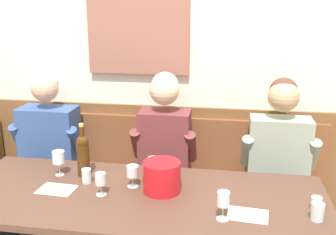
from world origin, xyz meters
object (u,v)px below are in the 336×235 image
(dining_table, at_px, (139,207))
(person_center_left_seat, at_px, (30,176))
(water_tumbler_center, at_px, (87,176))
(wine_glass_mid_left, at_px, (101,180))
(water_tumbler_right, at_px, (317,212))
(person_right_seat, at_px, (283,195))
(wine_bottle_amber_mid, at_px, (83,154))
(water_tumbler_left, at_px, (316,204))
(wine_glass_mid_right, at_px, (153,164))
(wine_glass_center_rear, at_px, (223,201))
(person_left_seat, at_px, (156,180))
(wall_bench, at_px, (161,204))
(wine_glass_center_front, at_px, (133,172))
(ice_bucket, at_px, (162,177))
(wine_glass_near_bucket, at_px, (59,158))

(dining_table, relative_size, person_center_left_seat, 1.65)
(person_center_left_seat, xyz_separation_m, water_tumbler_center, (0.52, -0.25, 0.15))
(wine_glass_mid_left, height_order, water_tumbler_right, wine_glass_mid_left)
(person_right_seat, bearing_deg, wine_bottle_amber_mid, -174.04)
(water_tumbler_left, height_order, water_tumbler_center, water_tumbler_center)
(person_center_left_seat, xyz_separation_m, wine_glass_mid_right, (0.91, -0.13, 0.21))
(wine_glass_center_rear, bearing_deg, water_tumbler_center, 160.25)
(dining_table, bearing_deg, person_center_left_seat, 157.94)
(person_left_seat, xyz_separation_m, water_tumbler_center, (-0.38, -0.26, 0.12))
(water_tumbler_right, bearing_deg, person_right_seat, 103.06)
(wall_bench, height_order, wine_glass_center_front, wall_bench)
(water_tumbler_center, bearing_deg, ice_bucket, -4.48)
(wine_glass_center_front, bearing_deg, wine_glass_center_rear, -28.25)
(wall_bench, height_order, wine_bottle_amber_mid, wine_bottle_amber_mid)
(wine_glass_center_rear, bearing_deg, dining_table, 157.97)
(person_right_seat, relative_size, wine_glass_mid_right, 9.23)
(water_tumbler_right, bearing_deg, wine_bottle_amber_mid, 166.28)
(person_right_seat, relative_size, water_tumbler_left, 16.98)
(person_left_seat, height_order, wine_glass_near_bucket, person_left_seat)
(wine_glass_center_rear, bearing_deg, person_right_seat, 55.55)
(ice_bucket, relative_size, water_tumbler_center, 2.46)
(person_left_seat, bearing_deg, wine_glass_center_rear, -51.08)
(person_left_seat, height_order, wine_glass_center_rear, person_left_seat)
(person_center_left_seat, height_order, wine_glass_center_rear, person_center_left_seat)
(wall_bench, bearing_deg, water_tumbler_right, -41.31)
(wall_bench, height_order, wine_glass_mid_right, wall_bench)
(wall_bench, relative_size, ice_bucket, 11.14)
(person_center_left_seat, bearing_deg, water_tumbler_left, -11.56)
(person_center_left_seat, bearing_deg, wine_bottle_amber_mid, -17.40)
(wine_glass_mid_left, bearing_deg, wine_bottle_amber_mid, 128.47)
(person_left_seat, height_order, water_tumbler_right, person_left_seat)
(ice_bucket, bearing_deg, wine_glass_near_bucket, 170.30)
(wine_glass_mid_right, bearing_deg, wine_glass_center_front, -127.37)
(wall_bench, bearing_deg, wine_glass_mid_right, -85.20)
(dining_table, xyz_separation_m, wine_bottle_amber_mid, (-0.41, 0.21, 0.22))
(dining_table, xyz_separation_m, water_tumbler_center, (-0.35, 0.10, 0.12))
(water_tumbler_left, bearing_deg, wine_glass_mid_right, 164.91)
(ice_bucket, xyz_separation_m, wine_glass_mid_left, (-0.34, -0.10, 0.00))
(wine_glass_mid_right, xyz_separation_m, water_tumbler_right, (0.92, -0.35, -0.05))
(wine_glass_mid_right, bearing_deg, wine_glass_near_bucket, -175.97)
(person_right_seat, bearing_deg, wine_glass_center_rear, -124.45)
(wine_glass_center_front, bearing_deg, water_tumbler_right, -12.32)
(water_tumbler_left, bearing_deg, wine_glass_center_rear, -160.65)
(wine_glass_center_front, relative_size, water_tumbler_left, 1.74)
(wine_glass_center_rear, xyz_separation_m, water_tumbler_center, (-0.84, 0.30, -0.06))
(water_tumbler_center, bearing_deg, dining_table, -16.48)
(water_tumbler_right, distance_m, water_tumbler_center, 1.33)
(ice_bucket, height_order, wine_glass_center_front, ice_bucket)
(wall_bench, xyz_separation_m, wine_bottle_amber_mid, (-0.41, -0.51, 0.60))
(wine_glass_mid_right, bearing_deg, person_center_left_seat, 172.15)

